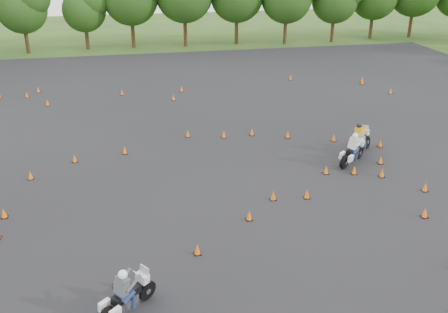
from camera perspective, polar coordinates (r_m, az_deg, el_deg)
name	(u,v)px	position (r m, az deg, el deg)	size (l,w,h in m)	color
ground	(241,213)	(23.82, 1.94, -6.44)	(140.00, 140.00, 0.00)	#2D5119
asphalt_pad	(217,162)	(29.05, -0.79, -0.61)	(62.00, 62.00, 0.00)	black
treeline	(176,13)	(56.51, -5.47, 16.05)	(86.61, 32.17, 10.61)	#1F3F12
traffic_cones	(231,159)	(28.87, 0.77, -0.28)	(36.19, 33.40, 0.45)	#EC6109
rider_grey	(126,289)	(17.89, -11.18, -14.63)	(2.54, 0.78, 1.96)	#464A4F
rider_yellow	(363,138)	(31.14, 15.59, 2.09)	(2.46, 0.76, 1.90)	#CA9511
rider_white	(352,147)	(29.39, 14.44, 1.01)	(2.57, 0.79, 1.98)	beige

